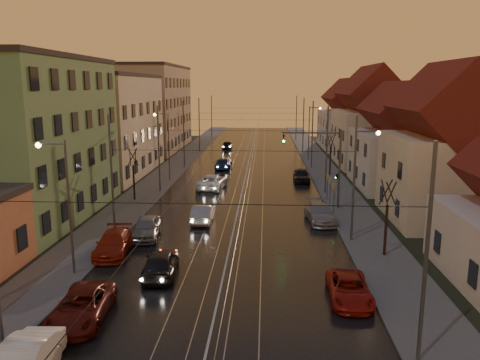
% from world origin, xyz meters
% --- Properties ---
extents(ground, '(160.00, 160.00, 0.00)m').
position_xyz_m(ground, '(0.00, 0.00, 0.00)').
color(ground, black).
rests_on(ground, ground).
extents(road, '(16.00, 120.00, 0.04)m').
position_xyz_m(road, '(0.00, 40.00, 0.02)').
color(road, black).
rests_on(road, ground).
extents(sidewalk_left, '(4.00, 120.00, 0.15)m').
position_xyz_m(sidewalk_left, '(-10.00, 40.00, 0.07)').
color(sidewalk_left, '#4C4C4C').
rests_on(sidewalk_left, ground).
extents(sidewalk_right, '(4.00, 120.00, 0.15)m').
position_xyz_m(sidewalk_right, '(10.00, 40.00, 0.07)').
color(sidewalk_right, '#4C4C4C').
rests_on(sidewalk_right, ground).
extents(tram_rail_0, '(0.06, 120.00, 0.03)m').
position_xyz_m(tram_rail_0, '(-2.20, 40.00, 0.06)').
color(tram_rail_0, gray).
rests_on(tram_rail_0, road).
extents(tram_rail_1, '(0.06, 120.00, 0.03)m').
position_xyz_m(tram_rail_1, '(-0.77, 40.00, 0.06)').
color(tram_rail_1, gray).
rests_on(tram_rail_1, road).
extents(tram_rail_2, '(0.06, 120.00, 0.03)m').
position_xyz_m(tram_rail_2, '(0.77, 40.00, 0.06)').
color(tram_rail_2, gray).
rests_on(tram_rail_2, road).
extents(tram_rail_3, '(0.06, 120.00, 0.03)m').
position_xyz_m(tram_rail_3, '(2.20, 40.00, 0.06)').
color(tram_rail_3, gray).
rests_on(tram_rail_3, road).
extents(apartment_left_1, '(10.00, 18.00, 13.00)m').
position_xyz_m(apartment_left_1, '(-17.50, 14.00, 6.50)').
color(apartment_left_1, '#5C8957').
rests_on(apartment_left_1, ground).
extents(apartment_left_2, '(10.00, 20.00, 12.00)m').
position_xyz_m(apartment_left_2, '(-17.50, 34.00, 6.00)').
color(apartment_left_2, beige).
rests_on(apartment_left_2, ground).
extents(apartment_left_3, '(10.00, 24.00, 14.00)m').
position_xyz_m(apartment_left_3, '(-17.50, 58.00, 7.00)').
color(apartment_left_3, tan).
rests_on(apartment_left_3, ground).
extents(house_right_1, '(8.67, 10.20, 10.80)m').
position_xyz_m(house_right_1, '(17.00, 15.00, 5.45)').
color(house_right_1, beige).
rests_on(house_right_1, ground).
extents(house_right_2, '(9.18, 12.24, 9.20)m').
position_xyz_m(house_right_2, '(17.00, 28.00, 4.64)').
color(house_right_2, beige).
rests_on(house_right_2, ground).
extents(house_right_3, '(9.18, 14.28, 11.50)m').
position_xyz_m(house_right_3, '(17.00, 43.00, 5.80)').
color(house_right_3, beige).
rests_on(house_right_3, ground).
extents(house_right_4, '(9.18, 16.32, 10.00)m').
position_xyz_m(house_right_4, '(17.00, 61.00, 5.05)').
color(house_right_4, beige).
rests_on(house_right_4, ground).
extents(catenary_pole_r_0, '(0.16, 0.16, 9.00)m').
position_xyz_m(catenary_pole_r_0, '(8.60, -6.00, 4.50)').
color(catenary_pole_r_0, '#595B60').
rests_on(catenary_pole_r_0, ground).
extents(catenary_pole_l_1, '(0.16, 0.16, 9.00)m').
position_xyz_m(catenary_pole_l_1, '(-8.60, 9.00, 4.50)').
color(catenary_pole_l_1, '#595B60').
rests_on(catenary_pole_l_1, ground).
extents(catenary_pole_r_1, '(0.16, 0.16, 9.00)m').
position_xyz_m(catenary_pole_r_1, '(8.60, 9.00, 4.50)').
color(catenary_pole_r_1, '#595B60').
rests_on(catenary_pole_r_1, ground).
extents(catenary_pole_l_2, '(0.16, 0.16, 9.00)m').
position_xyz_m(catenary_pole_l_2, '(-8.60, 24.00, 4.50)').
color(catenary_pole_l_2, '#595B60').
rests_on(catenary_pole_l_2, ground).
extents(catenary_pole_r_2, '(0.16, 0.16, 9.00)m').
position_xyz_m(catenary_pole_r_2, '(8.60, 24.00, 4.50)').
color(catenary_pole_r_2, '#595B60').
rests_on(catenary_pole_r_2, ground).
extents(catenary_pole_l_3, '(0.16, 0.16, 9.00)m').
position_xyz_m(catenary_pole_l_3, '(-8.60, 39.00, 4.50)').
color(catenary_pole_l_3, '#595B60').
rests_on(catenary_pole_l_3, ground).
extents(catenary_pole_r_3, '(0.16, 0.16, 9.00)m').
position_xyz_m(catenary_pole_r_3, '(8.60, 39.00, 4.50)').
color(catenary_pole_r_3, '#595B60').
rests_on(catenary_pole_r_3, ground).
extents(catenary_pole_l_4, '(0.16, 0.16, 9.00)m').
position_xyz_m(catenary_pole_l_4, '(-8.60, 54.00, 4.50)').
color(catenary_pole_l_4, '#595B60').
rests_on(catenary_pole_l_4, ground).
extents(catenary_pole_r_4, '(0.16, 0.16, 9.00)m').
position_xyz_m(catenary_pole_r_4, '(8.60, 54.00, 4.50)').
color(catenary_pole_r_4, '#595B60').
rests_on(catenary_pole_r_4, ground).
extents(catenary_pole_l_5, '(0.16, 0.16, 9.00)m').
position_xyz_m(catenary_pole_l_5, '(-8.60, 72.00, 4.50)').
color(catenary_pole_l_5, '#595B60').
rests_on(catenary_pole_l_5, ground).
extents(catenary_pole_r_5, '(0.16, 0.16, 9.00)m').
position_xyz_m(catenary_pole_r_5, '(8.60, 72.00, 4.50)').
color(catenary_pole_r_5, '#595B60').
rests_on(catenary_pole_r_5, ground).
extents(street_lamp_0, '(1.75, 0.32, 8.00)m').
position_xyz_m(street_lamp_0, '(-9.10, 2.00, 4.89)').
color(street_lamp_0, '#595B60').
rests_on(street_lamp_0, ground).
extents(street_lamp_1, '(1.75, 0.32, 8.00)m').
position_xyz_m(street_lamp_1, '(9.10, 10.00, 4.89)').
color(street_lamp_1, '#595B60').
rests_on(street_lamp_1, ground).
extents(street_lamp_2, '(1.75, 0.32, 8.00)m').
position_xyz_m(street_lamp_2, '(-9.10, 30.00, 4.89)').
color(street_lamp_2, '#595B60').
rests_on(street_lamp_2, ground).
extents(street_lamp_3, '(1.75, 0.32, 8.00)m').
position_xyz_m(street_lamp_3, '(9.10, 46.00, 4.89)').
color(street_lamp_3, '#595B60').
rests_on(street_lamp_3, ground).
extents(traffic_light_mast, '(5.30, 0.32, 7.20)m').
position_xyz_m(traffic_light_mast, '(7.99, 18.00, 4.60)').
color(traffic_light_mast, '#595B60').
rests_on(traffic_light_mast, ground).
extents(bare_tree_0, '(1.09, 1.09, 5.11)m').
position_xyz_m(bare_tree_0, '(-10.20, 20.00, 2.49)').
color(bare_tree_0, black).
rests_on(bare_tree_0, ground).
extents(bare_tree_1, '(1.09, 1.09, 5.11)m').
position_xyz_m(bare_tree_1, '(10.20, 6.00, 2.49)').
color(bare_tree_1, black).
rests_on(bare_tree_1, ground).
extents(bare_tree_2, '(1.09, 1.09, 5.11)m').
position_xyz_m(bare_tree_2, '(10.40, 34.00, 2.49)').
color(bare_tree_2, black).
rests_on(bare_tree_2, ground).
extents(driving_car_0, '(2.18, 4.69, 1.55)m').
position_xyz_m(driving_car_0, '(-3.68, 2.21, 0.78)').
color(driving_car_0, black).
rests_on(driving_car_0, ground).
extents(driving_car_1, '(1.56, 4.42, 1.45)m').
position_xyz_m(driving_car_1, '(-2.67, 13.30, 0.73)').
color(driving_car_1, '#ADAEB3').
rests_on(driving_car_1, ground).
extents(driving_car_2, '(3.18, 5.87, 1.56)m').
position_xyz_m(driving_car_2, '(-3.30, 25.83, 0.78)').
color(driving_car_2, white).
rests_on(driving_car_2, ground).
extents(driving_car_3, '(2.05, 5.04, 1.46)m').
position_xyz_m(driving_car_3, '(-3.18, 38.18, 0.73)').
color(driving_car_3, '#19284B').
rests_on(driving_car_3, ground).
extents(driving_car_4, '(1.80, 4.30, 1.45)m').
position_xyz_m(driving_car_4, '(-4.25, 58.02, 0.73)').
color(driving_car_4, black).
rests_on(driving_car_4, ground).
extents(parked_left_1, '(2.63, 5.17, 1.40)m').
position_xyz_m(parked_left_1, '(-6.25, -3.26, 0.70)').
color(parked_left_1, '#5F1510').
rests_on(parked_left_1, ground).
extents(parked_left_2, '(2.61, 5.21, 1.45)m').
position_xyz_m(parked_left_2, '(-7.60, 5.60, 0.73)').
color(parked_left_2, '#A52510').
rests_on(parked_left_2, ground).
extents(parked_left_3, '(2.33, 4.72, 1.55)m').
position_xyz_m(parked_left_3, '(-6.27, 9.11, 0.77)').
color(parked_left_3, gray).
rests_on(parked_left_3, ground).
extents(parked_right_0, '(2.21, 4.58, 1.26)m').
position_xyz_m(parked_right_0, '(6.80, -0.46, 0.63)').
color(parked_right_0, '#A41910').
rests_on(parked_right_0, ground).
extents(parked_right_1, '(2.49, 5.25, 1.48)m').
position_xyz_m(parked_right_1, '(6.94, 13.86, 0.74)').
color(parked_right_1, '#9E9DA3').
rests_on(parked_right_1, ground).
extents(parked_right_2, '(1.83, 4.50, 1.53)m').
position_xyz_m(parked_right_2, '(6.62, 30.12, 0.77)').
color(parked_right_2, black).
rests_on(parked_right_2, ground).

